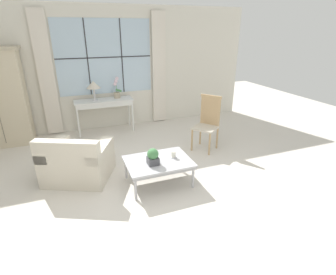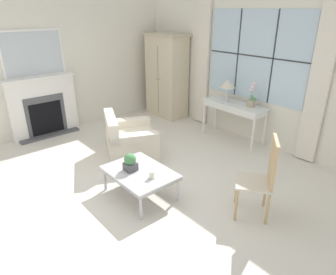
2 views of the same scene
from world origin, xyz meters
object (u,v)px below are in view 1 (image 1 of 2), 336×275
at_px(armchair_upholstered, 78,163).
at_px(pillar_candle, 174,155).
at_px(table_lamp, 93,85).
at_px(potted_plant_small, 153,157).
at_px(potted_orchid, 117,90).
at_px(console_table, 104,103).
at_px(coffee_table, 158,163).
at_px(side_chair_wooden, 208,120).

distance_m(armchair_upholstered, pillar_candle, 1.56).
xyz_separation_m(table_lamp, potted_plant_small, (0.51, -2.70, -0.60)).
bearing_deg(armchair_upholstered, potted_orchid, 62.90).
height_order(potted_orchid, potted_plant_small, potted_orchid).
height_order(potted_orchid, pillar_candle, potted_orchid).
height_order(console_table, pillar_candle, console_table).
relative_size(potted_orchid, pillar_candle, 4.25).
height_order(console_table, potted_orchid, potted_orchid).
relative_size(console_table, coffee_table, 1.31).
xyz_separation_m(potted_orchid, armchair_upholstered, (-1.07, -2.09, -0.68)).
height_order(side_chair_wooden, pillar_candle, side_chair_wooden).
bearing_deg(table_lamp, console_table, 5.55).
height_order(potted_orchid, coffee_table, potted_orchid).
bearing_deg(pillar_candle, armchair_upholstered, 157.50).
xyz_separation_m(table_lamp, pillar_candle, (0.89, -2.60, -0.68)).
xyz_separation_m(side_chair_wooden, potted_plant_small, (-1.48, -1.00, -0.08)).
height_order(potted_plant_small, pillar_candle, potted_plant_small).
relative_size(potted_plant_small, pillar_candle, 2.20).
distance_m(side_chair_wooden, potted_plant_small, 1.79).
distance_m(potted_orchid, pillar_candle, 2.76).
height_order(armchair_upholstered, side_chair_wooden, side_chair_wooden).
height_order(table_lamp, coffee_table, table_lamp).
relative_size(console_table, table_lamp, 2.96).
distance_m(table_lamp, coffee_table, 2.80).
bearing_deg(table_lamp, potted_orchid, 9.34).
bearing_deg(potted_plant_small, side_chair_wooden, 34.14).
distance_m(potted_orchid, coffee_table, 2.77).
bearing_deg(potted_orchid, coffee_table, -87.91).
relative_size(console_table, armchair_upholstered, 1.06).
relative_size(console_table, potted_orchid, 2.68).
height_order(table_lamp, potted_orchid, potted_orchid).
distance_m(armchair_upholstered, side_chair_wooden, 2.58).
distance_m(console_table, side_chair_wooden, 2.48).
bearing_deg(side_chair_wooden, pillar_candle, -140.63).
height_order(side_chair_wooden, potted_plant_small, side_chair_wooden).
bearing_deg(armchair_upholstered, pillar_candle, -22.50).
bearing_deg(side_chair_wooden, console_table, 136.37).
xyz_separation_m(console_table, table_lamp, (-0.19, -0.02, 0.44)).
height_order(console_table, side_chair_wooden, side_chair_wooden).
distance_m(console_table, potted_orchid, 0.43).
xyz_separation_m(potted_plant_small, pillar_candle, (0.37, 0.09, -0.08)).
bearing_deg(potted_plant_small, coffee_table, 36.48).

